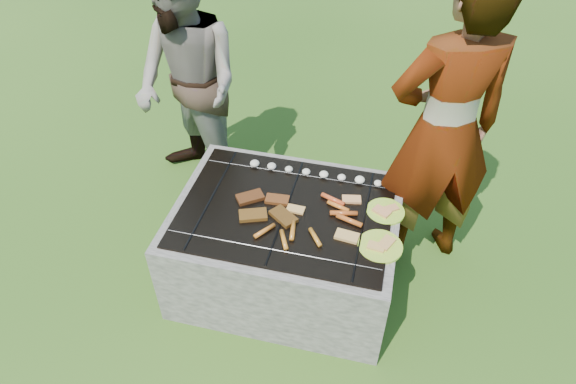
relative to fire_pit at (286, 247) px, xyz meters
name	(u,v)px	position (x,y,z in m)	size (l,w,h in m)	color
lawn	(286,276)	(0.00, 0.00, -0.28)	(60.00, 60.00, 0.00)	#214611
fire_pit	(286,247)	(0.00, 0.00, 0.00)	(1.30, 1.00, 0.62)	#9C958A
mushrooms	(312,173)	(0.08, 0.34, 0.35)	(0.83, 0.06, 0.04)	beige
pork_slabs	(265,208)	(-0.12, -0.03, 0.34)	(0.41, 0.29, 0.02)	brown
sausages	(319,220)	(0.21, -0.06, 0.34)	(0.57, 0.49, 0.03)	#F95329
bread_on_grate	(336,218)	(0.29, -0.01, 0.34)	(0.44, 0.39, 0.02)	tan
plate_far	(385,211)	(0.56, 0.12, 0.33)	(0.28, 0.28, 0.03)	#E2FF3C
plate_near	(380,246)	(0.56, -0.16, 0.33)	(0.31, 0.31, 0.03)	#FFEA3C
cook	(444,132)	(0.81, 0.46, 0.69)	(0.71, 0.47, 1.95)	#A8998C
bystander	(188,86)	(-0.87, 0.76, 0.59)	(0.84, 0.66, 1.74)	#AA9A8E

